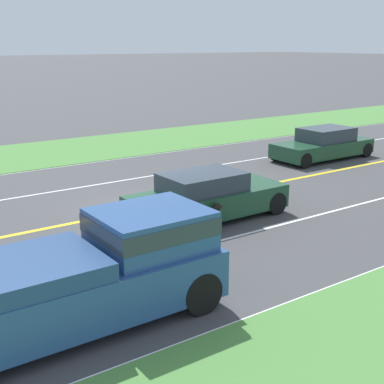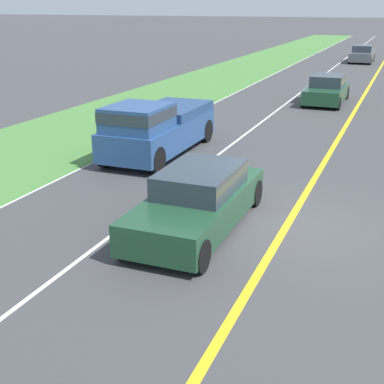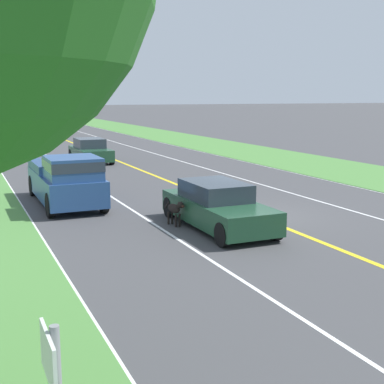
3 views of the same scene
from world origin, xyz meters
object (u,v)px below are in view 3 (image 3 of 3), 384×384
object	(u,v)px
ego_car	(217,206)
car_trailing_near	(90,151)
dog	(175,209)
pickup_truck	(66,179)
car_trailing_mid	(36,130)

from	to	relation	value
ego_car	car_trailing_near	world-z (taller)	car_trailing_near
ego_car	car_trailing_near	distance (m)	17.66
dog	pickup_truck	xyz separation A→B (m)	(2.45, -4.60, 0.44)
dog	car_trailing_near	bearing A→B (deg)	-105.72
dog	car_trailing_mid	world-z (taller)	car_trailing_mid
dog	car_trailing_near	size ratio (longest dim) A/B	0.24
ego_car	pickup_truck	bearing A→B (deg)	-56.15
pickup_truck	car_trailing_near	size ratio (longest dim) A/B	1.25
pickup_truck	car_trailing_mid	xyz separation A→B (m)	(-3.60, -34.04, -0.30)
pickup_truck	ego_car	bearing A→B (deg)	123.85
dog	ego_car	bearing A→B (deg)	136.74
ego_car	dog	world-z (taller)	ego_car
ego_car	dog	distance (m)	1.30
ego_car	pickup_truck	distance (m)	6.38
ego_car	car_trailing_mid	bearing A→B (deg)	-90.07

